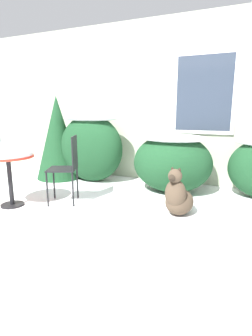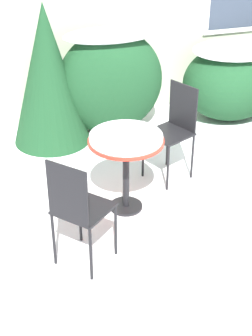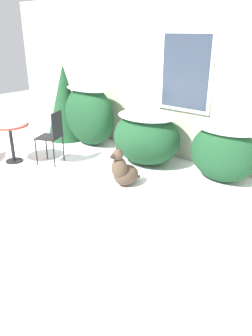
{
  "view_description": "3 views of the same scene",
  "coord_description": "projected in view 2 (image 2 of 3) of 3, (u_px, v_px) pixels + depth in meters",
  "views": [
    {
      "loc": [
        1.33,
        -2.57,
        1.3
      ],
      "look_at": [
        0.0,
        0.6,
        0.55
      ],
      "focal_mm": 28.0,
      "sensor_mm": 36.0,
      "label": 1
    },
    {
      "loc": [
        -2.74,
        -3.77,
        2.75
      ],
      "look_at": [
        -1.49,
        0.02,
        0.43
      ],
      "focal_mm": 55.0,
      "sensor_mm": 36.0,
      "label": 2
    },
    {
      "loc": [
        3.76,
        -2.93,
        2.25
      ],
      "look_at": [
        0.73,
        0.62,
        0.28
      ],
      "focal_mm": 35.0,
      "sensor_mm": 36.0,
      "label": 3
    }
  ],
  "objects": [
    {
      "name": "patio_chair_far_side",
      "position": [
        78.0,
        208.0,
        3.88
      ],
      "size": [
        0.55,
        0.55,
        0.96
      ],
      "rotation": [
        0.0,
        0.0,
        2.28
      ],
      "color": "black",
      "rests_on": "ground_plane"
    },
    {
      "name": "evergreen_bush",
      "position": [
        48.0,
        75.0,
        5.65
      ],
      "size": [
        0.88,
        0.88,
        1.59
      ],
      "color": "#194223",
      "rests_on": "ground_plane"
    },
    {
      "name": "shrub_left",
      "position": [
        111.0,
        80.0,
        5.93
      ],
      "size": [
        1.25,
        0.7,
        1.23
      ],
      "color": "#194223",
      "rests_on": "ground_plane"
    },
    {
      "name": "patio_table",
      "position": [
        126.0,
        146.0,
        4.51
      ],
      "size": [
        0.67,
        0.67,
        0.76
      ],
      "color": "black",
      "rests_on": "ground_plane"
    },
    {
      "name": "patio_chair_near_table",
      "position": [
        174.0,
        127.0,
        5.09
      ],
      "size": [
        0.51,
        0.51,
        0.96
      ],
      "rotation": [
        0.0,
        0.0,
        -1.17
      ],
      "color": "black",
      "rests_on": "ground_plane"
    },
    {
      "name": "shrub_middle",
      "position": [
        233.0,
        79.0,
        6.36
      ],
      "size": [
        1.27,
        1.01,
        0.94
      ],
      "color": "#194223",
      "rests_on": "ground_plane"
    }
  ]
}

